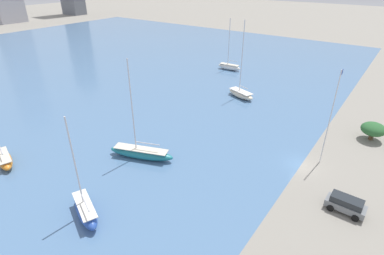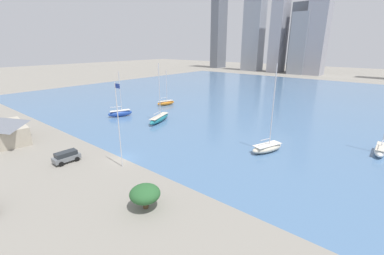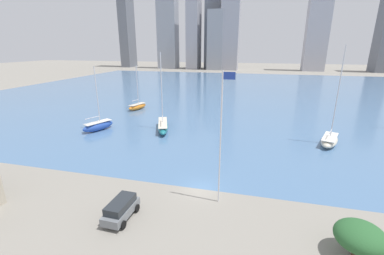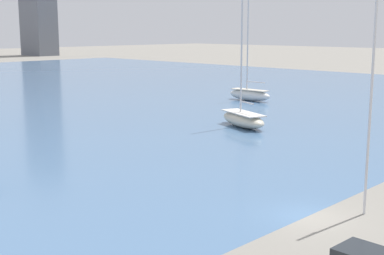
{
  "view_description": "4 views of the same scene",
  "coord_description": "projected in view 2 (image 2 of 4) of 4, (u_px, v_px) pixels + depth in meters",
  "views": [
    {
      "loc": [
        -38.25,
        -8.12,
        25.1
      ],
      "look_at": [
        -5.43,
        15.55,
        3.74
      ],
      "focal_mm": 28.0,
      "sensor_mm": 36.0,
      "label": 1
    },
    {
      "loc": [
        36.24,
        -24.34,
        19.3
      ],
      "look_at": [
        3.8,
        14.61,
        3.01
      ],
      "focal_mm": 24.0,
      "sensor_mm": 36.0,
      "label": 2
    },
    {
      "loc": [
        5.59,
        -26.1,
        16.06
      ],
      "look_at": [
        -3.85,
        11.46,
        3.81
      ],
      "focal_mm": 24.0,
      "sensor_mm": 36.0,
      "label": 3
    },
    {
      "loc": [
        -23.83,
        -14.7,
        9.89
      ],
      "look_at": [
        7.12,
        15.69,
        1.89
      ],
      "focal_mm": 50.0,
      "sensor_mm": 36.0,
      "label": 4
    }
  ],
  "objects": [
    {
      "name": "yard_shrub",
      "position": [
        145.0,
        194.0,
        31.39
      ],
      "size": [
        3.8,
        3.8,
        3.02
      ],
      "color": "#4C3823",
      "rests_on": "ground_plane"
    },
    {
      "name": "boat_shed",
      "position": [
        4.0,
        130.0,
        52.94
      ],
      "size": [
        12.56,
        8.77,
        5.17
      ],
      "rotation": [
        0.0,
        0.0,
        -0.13
      ],
      "color": "#B2A893",
      "rests_on": "ground_plane"
    },
    {
      "name": "parked_suv_gray",
      "position": [
        66.0,
        156.0,
        44.1
      ],
      "size": [
        2.28,
        4.37,
        1.95
      ],
      "rotation": [
        0.0,
        0.0,
        -0.03
      ],
      "color": "slate",
      "rests_on": "ground_plane"
    },
    {
      "name": "sailboat_blue",
      "position": [
        120.0,
        113.0,
        72.64
      ],
      "size": [
        4.35,
        6.93,
        12.52
      ],
      "rotation": [
        0.0,
        0.0,
        -0.4
      ],
      "color": "#284CA8",
      "rests_on": "harbor_water"
    },
    {
      "name": "sailboat_teal",
      "position": [
        159.0,
        118.0,
        67.59
      ],
      "size": [
        5.43,
        10.09,
        15.09
      ],
      "rotation": [
        0.0,
        0.0,
        0.36
      ],
      "color": "#1E757F",
      "rests_on": "harbor_water"
    },
    {
      "name": "harbor_water",
      "position": [
        278.0,
        99.0,
        96.99
      ],
      "size": [
        180.0,
        140.0,
        0.0
      ],
      "color": "#4C7099",
      "rests_on": "ground_plane"
    },
    {
      "name": "flag_pole",
      "position": [
        119.0,
        124.0,
        40.51
      ],
      "size": [
        1.24,
        0.14,
        13.99
      ],
      "color": "silver",
      "rests_on": "ground_plane"
    },
    {
      "name": "sailboat_white",
      "position": [
        381.0,
        149.0,
        47.38
      ],
      "size": [
        2.04,
        6.87,
        13.91
      ],
      "rotation": [
        0.0,
        0.0,
        0.02
      ],
      "color": "white",
      "rests_on": "harbor_water"
    },
    {
      "name": "distant_city_skyline",
      "position": [
        313.0,
        30.0,
        172.36
      ],
      "size": [
        188.4,
        22.02,
        71.94
      ],
      "color": "slate",
      "rests_on": "ground_plane"
    },
    {
      "name": "sailboat_orange",
      "position": [
        166.0,
        103.0,
        86.38
      ],
      "size": [
        3.56,
        6.5,
        11.5
      ],
      "rotation": [
        0.0,
        0.0,
        -0.29
      ],
      "color": "orange",
      "rests_on": "harbor_water"
    },
    {
      "name": "ground_plane",
      "position": [
        123.0,
        159.0,
        45.79
      ],
      "size": [
        500.0,
        500.0,
        0.0
      ],
      "primitive_type": "plane",
      "color": "gray"
    },
    {
      "name": "sailboat_cream",
      "position": [
        267.0,
        147.0,
        48.5
      ],
      "size": [
        4.72,
        7.44,
        16.35
      ],
      "rotation": [
        0.0,
        0.0,
        -0.35
      ],
      "color": "beige",
      "rests_on": "harbor_water"
    }
  ]
}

